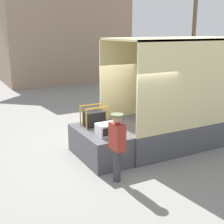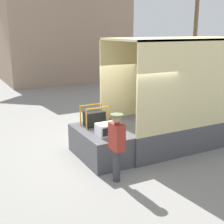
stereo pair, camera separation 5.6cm
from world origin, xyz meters
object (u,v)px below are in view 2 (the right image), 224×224
object	(u,v)px
worker_person	(117,141)
utility_pole	(197,9)
microwave	(107,129)
box_truck	(215,108)
portable_generator	(95,118)

from	to	relation	value
worker_person	utility_pole	xyz separation A→B (m)	(11.66, 10.36, 3.83)
microwave	worker_person	xyz separation A→B (m)	(-0.27, -1.03, 0.05)
box_truck	utility_pole	bearing A→B (deg)	51.69
microwave	utility_pole	world-z (taller)	utility_pole
portable_generator	utility_pole	world-z (taller)	utility_pole
microwave	worker_person	size ratio (longest dim) A/B	0.33
microwave	utility_pole	size ratio (longest dim) A/B	0.06
box_truck	worker_person	bearing A→B (deg)	-162.50
portable_generator	worker_person	size ratio (longest dim) A/B	0.43
portable_generator	worker_person	xyz separation A→B (m)	(-0.33, -1.94, -0.02)
utility_pole	microwave	bearing A→B (deg)	-140.68
box_truck	portable_generator	world-z (taller)	box_truck
utility_pole	portable_generator	bearing A→B (deg)	-143.39
box_truck	utility_pole	size ratio (longest dim) A/B	0.71
portable_generator	utility_pole	bearing A→B (deg)	36.61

